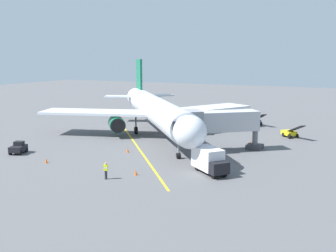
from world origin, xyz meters
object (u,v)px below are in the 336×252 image
object	(u,v)px
airplane	(155,110)
tug_portside	(18,148)
belt_loader_rear_apron	(255,121)
ground_crew_marshaller	(106,170)
safety_cone_nose_left	(136,172)
jet_bridge	(215,122)
box_truck_near_nose	(210,160)
belt_loader_starboard_side	(290,133)
safety_cone_wing_port	(250,142)
safety_cone_wing_starboard	(128,150)
safety_cone_nose_right	(46,161)

from	to	relation	value
airplane	tug_portside	size ratio (longest dim) A/B	12.68
airplane	belt_loader_rear_apron	distance (m)	20.53
ground_crew_marshaller	tug_portside	distance (m)	16.48
ground_crew_marshaller	safety_cone_nose_left	size ratio (longest dim) A/B	3.11
airplane	jet_bridge	size ratio (longest dim) A/B	3.37
jet_bridge	box_truck_near_nose	xyz separation A→B (m)	(-2.84, 9.37, -2.38)
belt_loader_starboard_side	safety_cone_nose_left	world-z (taller)	belt_loader_starboard_side
belt_loader_starboard_side	safety_cone_wing_port	distance (m)	8.47
belt_loader_starboard_side	safety_cone_wing_port	xyz separation A→B (m)	(4.09, 7.40, -0.44)
jet_bridge	safety_cone_wing_starboard	distance (m)	11.57
box_truck_near_nose	safety_cone_wing_port	size ratio (longest dim) A/B	8.75
tug_portside	safety_cone_wing_port	distance (m)	30.62
safety_cone_wing_port	safety_cone_wing_starboard	bearing A→B (deg)	41.95
jet_bridge	safety_cone_nose_right	size ratio (longest dim) A/B	18.29
jet_bridge	safety_cone_wing_starboard	xyz separation A→B (m)	(9.65, 5.35, -3.49)
airplane	tug_portside	xyz separation A→B (m)	(10.35, 17.21, -3.30)
ground_crew_marshaller	tug_portside	world-z (taller)	ground_crew_marshaller
airplane	ground_crew_marshaller	world-z (taller)	airplane
jet_bridge	safety_cone_wing_starboard	bearing A→B (deg)	29.02
ground_crew_marshaller	belt_loader_rear_apron	world-z (taller)	belt_loader_rear_apron
safety_cone_wing_port	tug_portside	bearing A→B (deg)	36.01
belt_loader_starboard_side	safety_cone_wing_port	world-z (taller)	belt_loader_starboard_side
belt_loader_rear_apron	safety_cone_wing_port	distance (m)	16.53
box_truck_near_nose	tug_portside	xyz separation A→B (m)	(24.48, 2.50, -0.68)
safety_cone_wing_port	safety_cone_wing_starboard	distance (m)	17.17
box_truck_near_nose	safety_cone_wing_port	bearing A→B (deg)	-91.03
jet_bridge	safety_cone_nose_left	bearing A→B (deg)	74.50
airplane	safety_cone_wing_starboard	xyz separation A→B (m)	(-1.65, 10.68, -3.73)
tug_portside	safety_cone_wing_starboard	world-z (taller)	tug_portside
box_truck_near_nose	safety_cone_nose_left	world-z (taller)	box_truck_near_nose
ground_crew_marshaller	jet_bridge	bearing A→B (deg)	-109.63
tug_portside	airplane	bearing A→B (deg)	-121.02
tug_portside	safety_cone_nose_right	distance (m)	6.67
safety_cone_wing_port	safety_cone_nose_left	bearing A→B (deg)	70.70
tug_portside	belt_loader_rear_apron	bearing A→B (deg)	-122.07
belt_loader_rear_apron	tug_portside	bearing A→B (deg)	57.93
box_truck_near_nose	safety_cone_wing_port	distance (m)	15.54
belt_loader_rear_apron	safety_cone_wing_port	bearing A→B (deg)	101.68
jet_bridge	airplane	bearing A→B (deg)	-25.25
ground_crew_marshaller	belt_loader_rear_apron	bearing A→B (deg)	-98.09
airplane	belt_loader_rear_apron	world-z (taller)	airplane
jet_bridge	belt_loader_rear_apron	size ratio (longest dim) A/B	2.37
safety_cone_nose_right	box_truck_near_nose	bearing A→B (deg)	-166.18
ground_crew_marshaller	safety_cone_wing_starboard	world-z (taller)	ground_crew_marshaller
safety_cone_nose_right	safety_cone_wing_starboard	size ratio (longest dim) A/B	1.00
box_truck_near_nose	safety_cone_nose_right	xyz separation A→B (m)	(18.12, 4.46, -1.11)
jet_bridge	box_truck_near_nose	size ratio (longest dim) A/B	2.09
airplane	ground_crew_marshaller	distance (m)	22.15
belt_loader_rear_apron	safety_cone_wing_port	world-z (taller)	belt_loader_rear_apron
belt_loader_starboard_side	safety_cone_wing_starboard	size ratio (longest dim) A/B	7.67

